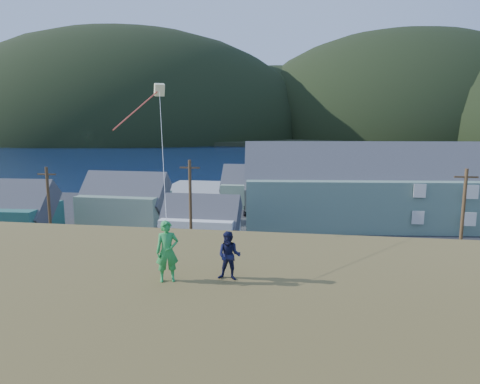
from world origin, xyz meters
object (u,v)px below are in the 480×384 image
object	(u,v)px
lodge	(390,188)
kite_flyer_navy	(229,256)
shed_palegreen_near	(125,200)
wharf	(243,190)
shed_white	(201,222)
shed_palegreen_far	(260,188)
kite_flyer_green	(167,251)
shed_teal	(8,212)

from	to	relation	value
lodge	kite_flyer_navy	distance (m)	39.79
lodge	shed_palegreen_near	bearing A→B (deg)	179.05
wharf	lodge	size ratio (longest dim) A/B	0.77
kite_flyer_navy	shed_white	bearing A→B (deg)	108.17
wharf	kite_flyer_navy	size ratio (longest dim) A/B	17.47
shed_palegreen_far	kite_flyer_navy	xyz separation A→B (m)	(4.07, -46.84, 5.22)
wharf	lodge	xyz separation A→B (m)	(19.99, -20.45, 4.02)
shed_palegreen_near	shed_palegreen_far	size ratio (longest dim) A/B	0.96
lodge	kite_flyer_green	xyz separation A→B (m)	(-13.62, -38.23, 3.65)
wharf	kite_flyer_navy	bearing A→B (deg)	-82.02
wharf	shed_white	xyz separation A→B (m)	(0.54, -31.24, 1.84)
wharf	shed_palegreen_far	bearing A→B (deg)	-70.27
lodge	shed_palegreen_far	xyz separation A→B (m)	(-15.89, 9.01, -1.75)
lodge	shed_palegreen_far	world-z (taller)	lodge
shed_palegreen_far	kite_flyer_navy	bearing A→B (deg)	-84.38
wharf	shed_palegreen_near	world-z (taller)	shed_palegreen_near
shed_white	wharf	bearing A→B (deg)	91.40
lodge	kite_flyer_navy	world-z (taller)	lodge
shed_teal	kite_flyer_green	distance (m)	38.27
shed_palegreen_far	kite_flyer_navy	world-z (taller)	kite_flyer_navy
kite_flyer_green	shed_teal	bearing A→B (deg)	113.33
wharf	shed_white	size ratio (longest dim) A/B	3.47
shed_palegreen_near	shed_white	size ratio (longest dim) A/B	1.36
shed_palegreen_near	shed_palegreen_far	xyz separation A→B (m)	(14.73, 12.00, -0.01)
lodge	shed_palegreen_near	xyz separation A→B (m)	(-30.62, -2.99, -1.74)
wharf	shed_teal	bearing A→B (deg)	-122.39
wharf	kite_flyer_navy	xyz separation A→B (m)	(8.17, -58.28, 7.49)
wharf	kite_flyer_navy	distance (m)	59.32
shed_palegreen_near	kite_flyer_navy	distance (m)	39.93
kite_flyer_green	shed_white	bearing A→B (deg)	81.40
wharf	lodge	bearing A→B (deg)	-45.65
shed_white	kite_flyer_navy	size ratio (longest dim) A/B	5.03
shed_palegreen_near	shed_white	world-z (taller)	shed_palegreen_near
wharf	shed_white	distance (m)	31.30
lodge	shed_palegreen_near	distance (m)	30.81
wharf	lodge	world-z (taller)	lodge
shed_teal	kite_flyer_navy	world-z (taller)	kite_flyer_navy
kite_flyer_green	wharf	bearing A→B (deg)	75.60
shed_palegreen_near	shed_palegreen_far	bearing A→B (deg)	40.92
lodge	shed_teal	world-z (taller)	lodge
shed_teal	shed_white	size ratio (longest dim) A/B	1.27
shed_palegreen_near	shed_palegreen_far	world-z (taller)	shed_palegreen_near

